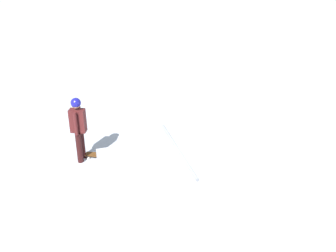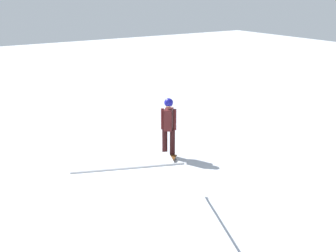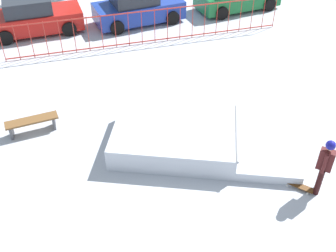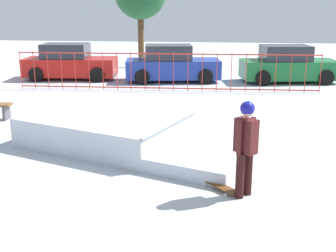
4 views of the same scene
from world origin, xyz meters
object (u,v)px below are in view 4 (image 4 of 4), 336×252
at_px(parked_car_blue, 172,65).
at_px(parked_car_green, 288,66).
at_px(skater, 246,142).
at_px(parked_car_red, 70,63).
at_px(skateboard, 220,186).
at_px(skate_ramp, 122,133).

distance_m(parked_car_blue, parked_car_green, 5.09).
xyz_separation_m(skater, parked_car_red, (-7.26, 11.89, -0.28)).
bearing_deg(skateboard, parked_car_blue, 147.38).
relative_size(skate_ramp, parked_car_red, 1.41).
bearing_deg(parked_car_red, parked_car_green, -2.94).
distance_m(skateboard, parked_car_red, 13.54).
bearing_deg(parked_car_green, parked_car_red, 172.61).
bearing_deg(skate_ramp, parked_car_green, 82.18).
distance_m(parked_car_red, parked_car_green, 9.78).
relative_size(parked_car_blue, parked_car_green, 1.00).
bearing_deg(skater, skateboard, -164.25).
height_order(skater, skateboard, skater).
height_order(skateboard, parked_car_red, parked_car_red).
height_order(skate_ramp, parked_car_blue, parked_car_blue).
xyz_separation_m(skater, parked_car_blue, (-2.56, 11.81, -0.28)).
height_order(skate_ramp, parked_car_red, parked_car_red).
distance_m(skate_ramp, skateboard, 3.31).
distance_m(skate_ramp, parked_car_blue, 9.29).
relative_size(skate_ramp, parked_car_blue, 1.39).
bearing_deg(skate_ramp, parked_car_blue, 109.61).
bearing_deg(parked_car_green, skateboard, -112.94).
bearing_deg(skater, parked_car_red, 164.60).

